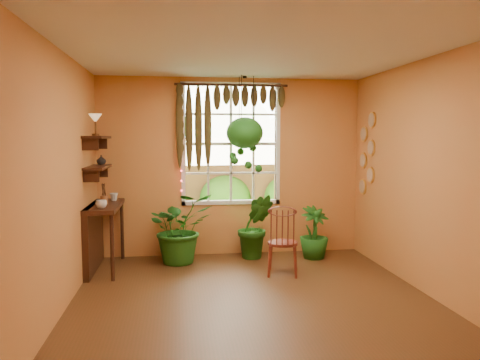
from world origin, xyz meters
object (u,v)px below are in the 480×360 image
object	(u,v)px
potted_plant_left	(180,228)
hanging_basket	(245,135)
counter_ledge	(97,230)
potted_plant_mid	(255,226)
windsor_chair	(283,252)

from	to	relation	value
potted_plant_left	hanging_basket	bearing A→B (deg)	12.84
counter_ledge	potted_plant_mid	xyz separation A→B (m)	(2.23, 0.31, -0.07)
potted_plant_left	potted_plant_mid	distance (m)	1.11
potted_plant_left	hanging_basket	distance (m)	1.65
potted_plant_mid	hanging_basket	size ratio (longest dim) A/B	0.67
windsor_chair	hanging_basket	world-z (taller)	hanging_basket
windsor_chair	potted_plant_left	xyz separation A→B (m)	(-1.32, 0.79, 0.20)
windsor_chair	hanging_basket	size ratio (longest dim) A/B	0.74
counter_ledge	hanging_basket	world-z (taller)	hanging_basket
counter_ledge	potted_plant_mid	bearing A→B (deg)	8.00
windsor_chair	potted_plant_mid	distance (m)	0.93
hanging_basket	potted_plant_left	bearing A→B (deg)	-167.16
potted_plant_left	potted_plant_mid	world-z (taller)	potted_plant_left
counter_ledge	potted_plant_mid	world-z (taller)	potted_plant_mid
potted_plant_left	hanging_basket	xyz separation A→B (m)	(0.96, 0.22, 1.32)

